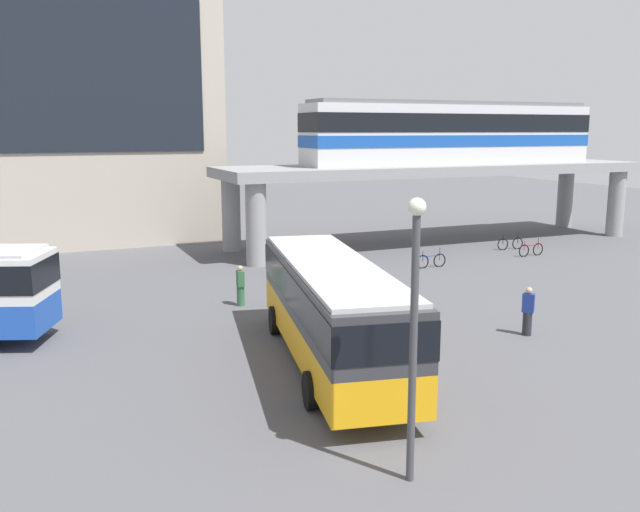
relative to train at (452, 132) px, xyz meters
name	(u,v)px	position (x,y,z in m)	size (l,w,h in m)	color
ground_plane	(245,290)	(-15.91, -7.38, -6.95)	(120.00, 120.00, 0.00)	#515156
elevated_platform	(438,176)	(-0.94, 0.00, -2.68)	(27.89, 6.33, 4.99)	gray
train	(452,132)	(0.00, 0.00, 0.00)	(19.56, 2.96, 3.84)	silver
bus_main	(331,302)	(-16.39, -17.88, -4.97)	(4.69, 11.32, 3.22)	orange
bicycle_blue	(431,261)	(-5.48, -6.52, -6.60)	(1.79, 0.06, 1.04)	black
bicycle_silver	(340,267)	(-10.51, -6.02, -6.60)	(1.65, 0.80, 1.04)	black
bicycle_red	(531,250)	(1.55, -6.02, -6.60)	(1.79, 0.15, 1.04)	black
bicycle_black	(510,244)	(1.85, -3.84, -6.60)	(1.79, 0.19, 1.04)	black
pedestrian_waiting_near_stop	(528,313)	(-8.81, -17.86, -6.14)	(0.46, 0.47, 1.73)	#26262D
pedestrian_walking_across	(241,287)	(-16.87, -9.98, -6.17)	(0.32, 0.41, 1.68)	#33663F
lamp_post	(414,317)	(-17.74, -24.80, -3.47)	(0.36, 0.36, 5.85)	#3F3F44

